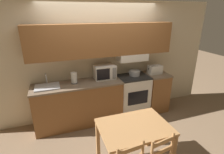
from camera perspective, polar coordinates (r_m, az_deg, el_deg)
The scene contains 11 objects.
ground_plane at distance 4.43m, azimuth -2.94°, elevation -11.04°, with size 16.00×16.00×0.00m, color #7F664C.
wall_back at distance 3.81m, azimuth -2.82°, elevation 8.27°, with size 5.44×0.38×2.55m.
lower_counter_main at distance 3.85m, azimuth -10.70°, elevation -8.56°, with size 1.84×0.59×0.94m.
lower_counter_right_stub at distance 4.47m, azimuth 13.90°, elevation -4.55°, with size 0.52×0.59×0.94m.
stove_range at distance 4.20m, azimuth 6.74°, elevation -5.78°, with size 0.70×0.55×0.94m.
cooking_pot at distance 4.06m, azimuth 7.39°, elevation 1.41°, with size 0.34×0.26×0.12m.
microwave at distance 3.81m, azimuth -2.45°, elevation 1.70°, with size 0.46×0.31×0.31m.
toaster at distance 4.26m, azimuth 13.77°, elevation 2.44°, with size 0.33×0.21×0.20m.
sink_basin at distance 3.62m, azimuth -20.42°, elevation -2.94°, with size 0.47×0.36×0.24m.
paper_towel_roll at distance 3.66m, azimuth -12.32°, elevation -0.26°, with size 0.14×0.14×0.23m.
dining_table at distance 2.72m, azimuth 7.21°, elevation -17.47°, with size 1.02×0.74×0.77m.
Camera 1 is at (-1.04, -3.64, 2.32)m, focal length 28.00 mm.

